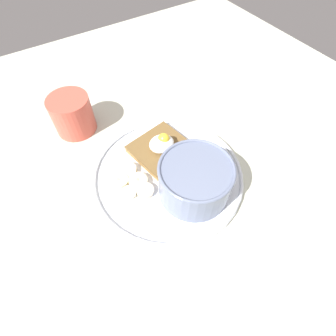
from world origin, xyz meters
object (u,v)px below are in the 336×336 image
Objects in this scene: poached_egg at (162,143)px; banana_slice_right at (128,171)px; banana_slice_front at (128,192)px; banana_slice_back at (138,182)px; toast_slice at (162,150)px; coffee_mug at (72,114)px; banana_slice_left at (145,191)px; banana_slice_inner at (119,181)px; oatmeal_bowl at (195,180)px.

poached_egg is 8.38cm from banana_slice_right.
banana_slice_back reaches higher than banana_slice_front.
banana_slice_front is (-9.91, -4.80, -0.27)cm from toast_slice.
toast_slice is 3.30× the size of banana_slice_right.
banana_slice_front is 21.52cm from coffee_mug.
banana_slice_inner is at bearing 125.84° from banana_slice_left.
banana_slice_front is at bearing -154.17° from toast_slice.
banana_slice_inner is at bearing -168.88° from poached_egg.
banana_slice_right is at bearing -78.17° from coffee_mug.
banana_slice_inner is 0.53× the size of coffee_mug.
toast_slice is at bearing 25.83° from banana_slice_front.
banana_slice_front is (-10.03, -4.84, -2.23)cm from poached_egg.
banana_slice_inner is at bearing 100.66° from banana_slice_front.
oatmeal_bowl is at bearing -50.95° from banana_slice_right.
oatmeal_bowl is 3.37× the size of banana_slice_front.
poached_egg is at bearing 89.78° from oatmeal_bowl.
coffee_mug reaches higher than banana_slice_left.
banana_slice_right is at bearing 97.01° from banana_slice_back.
toast_slice is 2.81× the size of banana_slice_back.
coffee_mug is at bearing 125.27° from poached_egg.
banana_slice_inner is (-2.91, 1.94, -0.03)cm from banana_slice_back.
banana_slice_left is (-7.34, -6.30, -0.17)cm from toast_slice.
poached_egg is at bearing 19.42° from toast_slice.
toast_slice is 10.62cm from banana_slice_inner.
banana_slice_right is at bearing -174.78° from poached_egg.
oatmeal_bowl is 11.92cm from banana_slice_front.
coffee_mug is at bearing 101.07° from banana_slice_back.
oatmeal_bowl is at bearing -40.91° from banana_slice_back.
banana_slice_right is at bearing 95.84° from banana_slice_left.
banana_slice_left is 0.48× the size of coffee_mug.
banana_slice_back reaches higher than banana_slice_left.
poached_egg reaches higher than banana_slice_back.
banana_slice_front is 0.84× the size of banana_slice_inner.
oatmeal_bowl reaches higher than banana_slice_inner.
oatmeal_bowl is 13.83cm from banana_slice_inner.
oatmeal_bowl is 1.04× the size of toast_slice.
coffee_mug is at bearing 100.38° from banana_slice_left.
poached_egg is (0.04, 10.60, -0.79)cm from oatmeal_bowl.
banana_slice_left is at bearing -54.16° from banana_slice_inner.
banana_slice_inner is (-10.51, 8.53, -2.83)cm from oatmeal_bowl.
coffee_mug is (-11.52, 16.51, 2.24)cm from toast_slice.
banana_slice_back is 3.50cm from banana_slice_inner.
banana_slice_left is 0.91× the size of banana_slice_inner.
toast_slice is at bearing -160.58° from poached_egg.
banana_slice_back is at bearing -152.28° from poached_egg.
oatmeal_bowl is 2.83× the size of banana_slice_inner.
banana_slice_left is at bearing -139.39° from toast_slice.
coffee_mug is (-4.01, 20.48, 2.29)cm from banana_slice_back.
banana_slice_left reaches higher than banana_slice_right.
oatmeal_bowl reaches higher than poached_egg.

